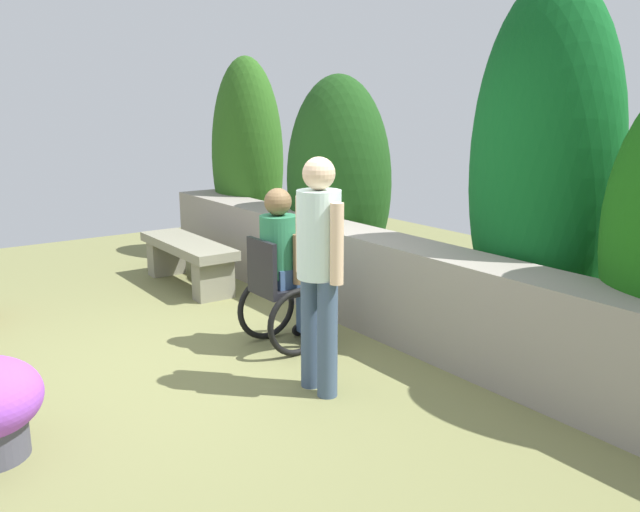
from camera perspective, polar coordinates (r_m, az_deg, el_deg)
name	(u,v)px	position (r m, az deg, el deg)	size (l,w,h in m)	color
ground_plane	(217,365)	(5.23, -8.94, -9.33)	(11.02, 11.02, 0.00)	olive
stone_retaining_wall	(376,281)	(5.94, 4.87, -2.16)	(7.36, 0.50, 0.84)	gray
hedge_backdrop	(435,184)	(6.07, 9.95, 6.14)	(7.10, 1.17, 2.94)	#2A5B1A
stone_bench	(188,256)	(7.38, -11.38, 0.02)	(1.58, 0.47, 0.51)	gray
person_in_wheelchair	(285,274)	(5.38, -3.08, -1.55)	(0.53, 0.66, 1.33)	black
person_standing_companion	(319,261)	(4.44, -0.10, -0.41)	(0.49, 0.30, 1.64)	#3F536E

